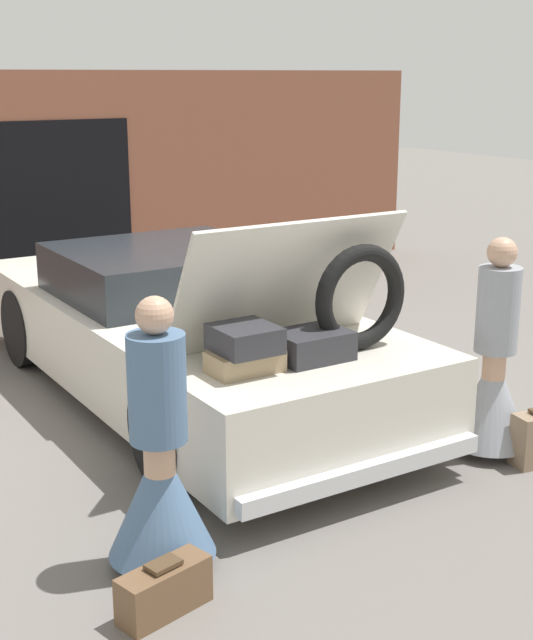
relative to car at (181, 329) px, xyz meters
The scene contains 6 objects.
ground_plane 0.61m from the car, 95.20° to the left, with size 40.00×40.00×0.00m, color slate.
garage_wall_back 4.37m from the car, 90.01° to the left, with size 12.00×0.14×2.80m.
car is the anchor object (origin of this frame).
person_left 2.84m from the car, 119.24° to the right, with size 0.62×0.62×1.61m.
person_right 2.71m from the car, 59.31° to the right, with size 0.59×0.59×1.64m.
suitcase_beside_left_person 3.35m from the car, 118.57° to the right, with size 0.55×0.31×0.30m.
Camera 1 is at (-3.32, -6.70, 2.75)m, focal length 50.00 mm.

